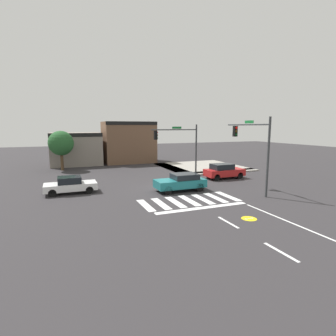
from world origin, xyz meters
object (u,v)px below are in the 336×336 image
car_red (224,171)px  car_teal (181,182)px  traffic_signal_northeast (179,141)px  traffic_signal_southeast (253,142)px  roadside_tree (61,143)px  car_white (70,185)px

car_red → car_teal: car_red is taller
traffic_signal_northeast → car_red: size_ratio=1.37×
car_red → car_teal: bearing=-152.8°
traffic_signal_southeast → roadside_tree: 23.09m
traffic_signal_southeast → car_white: (-14.05, 5.18, -3.52)m
car_teal → car_white: car_teal is taller
car_white → car_teal: bearing=-16.8°
car_teal → car_white: 9.18m
traffic_signal_northeast → car_teal: size_ratio=1.34×
traffic_signal_southeast → roadside_tree: bearing=38.9°
car_red → traffic_signal_northeast: bearing=134.3°
traffic_signal_northeast → traffic_signal_southeast: traffic_signal_southeast is taller
traffic_signal_northeast → car_teal: 8.15m
roadside_tree → traffic_signal_southeast: bearing=-51.1°
car_red → roadside_tree: bearing=142.3°
traffic_signal_northeast → roadside_tree: bearing=-34.9°
traffic_signal_northeast → car_white: bearing=20.1°
car_white → roadside_tree: roadside_tree is taller
car_white → roadside_tree: 13.07m
traffic_signal_northeast → roadside_tree: (-12.15, 8.49, -0.49)m
traffic_signal_northeast → traffic_signal_southeast: size_ratio=0.92×
traffic_signal_northeast → car_white: (-11.71, -4.29, -3.18)m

